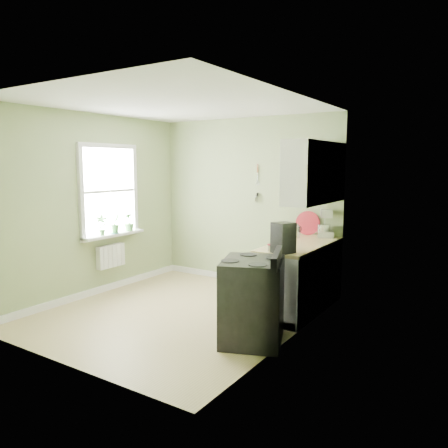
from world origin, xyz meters
The scene contains 21 objects.
floor centered at (0.00, 0.00, -0.01)m, with size 3.20×3.60×0.02m, color tan.
ceiling centered at (0.00, 0.00, 2.71)m, with size 3.20×3.60×0.02m, color white.
wall_back centered at (0.00, 1.81, 1.35)m, with size 3.20×0.02×2.70m, color #96A671.
wall_left centered at (-1.61, 0.00, 1.35)m, with size 0.02×3.60×2.70m, color #96A671.
wall_right centered at (1.61, 0.00, 1.35)m, with size 0.02×3.60×2.70m, color #96A671.
base_cabinets centered at (1.30, 1.00, 0.43)m, with size 0.60×1.60×0.87m, color white.
countertop centered at (1.29, 1.00, 0.89)m, with size 0.64×1.60×0.04m, color #D7C383.
upper_cabinets centered at (1.43, 1.10, 1.85)m, with size 0.35×1.40×0.80m, color white.
window centered at (-1.58, 0.30, 1.55)m, with size 0.06×1.14×1.44m.
window_sill centered at (-1.51, 0.30, 0.88)m, with size 0.18×1.14×0.04m, color white.
radiator centered at (-1.54, 0.25, 0.55)m, with size 0.12×0.50×0.35m, color white.
wall_utensils centered at (0.20, 1.78, 1.56)m, with size 0.02×0.14×0.58m.
stove centered at (1.28, -0.29, 0.47)m, with size 0.91×0.94×1.05m.
stand_mixer centered at (1.36, 1.74, 1.10)m, with size 0.34×0.41×0.44m.
kettle centered at (1.05, 1.38, 1.01)m, with size 0.20×0.12×0.21m.
coffee_maker centered at (1.36, 0.30, 1.08)m, with size 0.28×0.29×0.37m.
red_tray centered at (1.09, 1.72, 1.09)m, with size 0.36×0.36×0.02m, color #AB212E.
jar centered at (1.19, 0.30, 0.96)m, with size 0.08×0.08×0.09m.
plant_a centered at (-1.50, 0.06, 1.06)m, with size 0.17×0.11×0.31m, color #44813B.
plant_b centered at (-1.50, 0.33, 1.05)m, with size 0.17×0.14×0.30m, color #44813B.
plant_c centered at (-1.50, 0.63, 1.04)m, with size 0.16×0.16×0.28m, color #44813B.
Camera 1 is at (3.54, -4.37, 1.95)m, focal length 35.00 mm.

